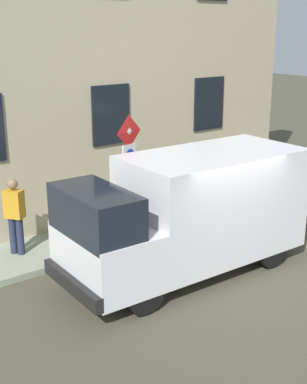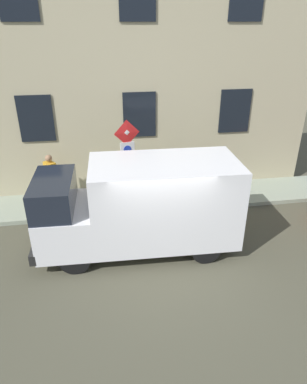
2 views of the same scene
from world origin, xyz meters
name	(u,v)px [view 1 (image 1 of 2)]	position (x,y,z in m)	size (l,w,h in m)	color
ground_plane	(226,278)	(0.00, 0.00, 0.00)	(80.00, 80.00, 0.00)	#474535
sidewalk_slab	(133,228)	(3.34, 0.00, 0.07)	(1.82, 14.22, 0.14)	gray
building_facade	(101,49)	(4.60, 0.00, 4.44)	(0.75, 12.22, 8.88)	tan
sign_post_stacked	(129,161)	(2.64, 0.57, 2.06)	(0.20, 0.55, 2.85)	#474C47
delivery_van	(190,212)	(0.72, 0.39, 1.33)	(2.15, 5.38, 2.50)	white
bicycle_orange	(204,189)	(3.70, -2.78, 0.51)	(0.46, 1.71, 0.89)	black
bicycle_blue	(182,194)	(3.70, -1.93, 0.51)	(0.46, 1.72, 0.89)	black
pedestrian	(15,214)	(3.48, 3.03, 1.07)	(0.48, 0.44, 1.72)	#262B47
litter_bin	(143,215)	(2.78, 0.07, 0.59)	(0.44, 0.44, 0.90)	#2D5133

